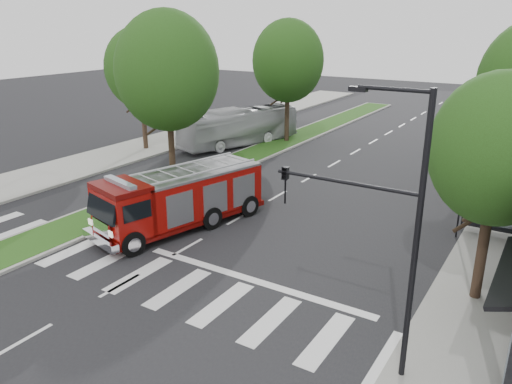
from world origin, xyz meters
TOP-DOWN VIEW (x-y plane):
  - ground at (0.00, 0.00)m, footprint 140.00×140.00m
  - sidewalk_left at (-14.50, 10.00)m, footprint 5.00×80.00m
  - median at (-6.00, 18.00)m, footprint 3.00×50.00m
  - bus_shelter at (11.20, 8.15)m, footprint 3.20×1.60m
  - tree_right_near at (11.50, 2.00)m, footprint 4.40×4.40m
  - tree_median_near at (-6.00, 6.00)m, footprint 5.80×5.80m
  - tree_median_far at (-6.00, 20.00)m, footprint 5.60×5.60m
  - tree_left_mid at (-14.00, 12.00)m, footprint 5.20×5.20m
  - streetlight_right_near at (9.61, -3.50)m, footprint 4.08×0.22m
  - fire_engine at (-1.70, 1.65)m, footprint 4.68×9.06m
  - city_bus at (-8.79, 17.25)m, footprint 5.56×10.78m

SIDE VIEW (x-z plane):
  - ground at x=0.00m, z-range 0.00..0.00m
  - sidewalk_left at x=-14.50m, z-range 0.00..0.15m
  - median at x=-6.00m, z-range 0.00..0.16m
  - fire_engine at x=-1.70m, z-range -0.06..2.95m
  - city_bus at x=-8.79m, z-range 0.00..2.93m
  - bus_shelter at x=11.20m, z-range 0.73..3.34m
  - streetlight_right_near at x=9.61m, z-range 0.67..8.67m
  - tree_right_near at x=11.50m, z-range 1.48..9.53m
  - tree_left_mid at x=-14.00m, z-range 1.58..10.74m
  - tree_median_far at x=-6.00m, z-range 1.63..11.35m
  - tree_median_near at x=-6.00m, z-range 1.73..11.89m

